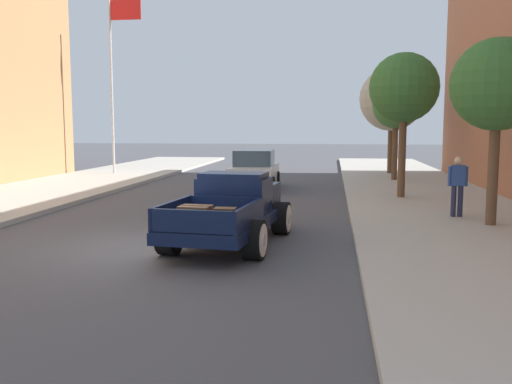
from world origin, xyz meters
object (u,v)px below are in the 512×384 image
at_px(pedestrian_sidewalk_right, 458,183).
at_px(car_background_white, 255,171).
at_px(hotrod_truck_navy, 233,209).
at_px(street_tree_nearest, 497,86).
at_px(flagpole, 115,65).
at_px(street_tree_second, 404,88).
at_px(street_tree_farthest, 392,99).
at_px(street_tree_third, 396,106).

bearing_deg(pedestrian_sidewalk_right, car_background_white, 133.01).
bearing_deg(hotrod_truck_navy, pedestrian_sidewalk_right, 31.26).
relative_size(car_background_white, street_tree_nearest, 0.94).
bearing_deg(street_tree_nearest, pedestrian_sidewalk_right, 115.58).
bearing_deg(flagpole, pedestrian_sidewalk_right, -40.05).
xyz_separation_m(street_tree_nearest, street_tree_second, (-1.58, 5.37, 0.30)).
height_order(hotrod_truck_navy, street_tree_nearest, street_tree_nearest).
bearing_deg(car_background_white, pedestrian_sidewalk_right, -46.99).
bearing_deg(car_background_white, street_tree_nearest, -49.09).
bearing_deg(street_tree_farthest, car_background_white, -130.69).
height_order(street_tree_nearest, street_tree_farthest, street_tree_farthest).
height_order(street_tree_third, street_tree_farthest, street_tree_farthest).
bearing_deg(pedestrian_sidewalk_right, flagpole, 139.95).
xyz_separation_m(car_background_white, pedestrian_sidewalk_right, (6.60, -7.08, 0.32)).
distance_m(street_tree_second, street_tree_third, 6.48).
xyz_separation_m(hotrod_truck_navy, pedestrian_sidewalk_right, (5.63, 3.42, 0.33)).
bearing_deg(street_tree_farthest, flagpole, -171.86).
distance_m(hotrod_truck_navy, street_tree_farthest, 18.75).
xyz_separation_m(hotrod_truck_navy, street_tree_third, (5.07, 14.04, 2.78)).
distance_m(hotrod_truck_navy, street_tree_third, 15.19).
relative_size(hotrod_truck_navy, street_tree_farthest, 0.92).
bearing_deg(street_tree_nearest, street_tree_third, 95.49).
bearing_deg(flagpole, street_tree_second, -30.80).
xyz_separation_m(hotrod_truck_navy, flagpole, (-8.95, 15.68, 5.02)).
height_order(street_tree_second, street_tree_third, street_tree_second).
xyz_separation_m(pedestrian_sidewalk_right, street_tree_third, (-0.56, 10.62, 2.45)).
bearing_deg(street_tree_farthest, street_tree_third, -92.46).
height_order(flagpole, street_tree_third, flagpole).
relative_size(flagpole, street_tree_second, 1.84).
height_order(hotrod_truck_navy, street_tree_second, street_tree_second).
bearing_deg(pedestrian_sidewalk_right, street_tree_third, 93.02).
distance_m(flagpole, street_tree_nearest, 20.39).
height_order(car_background_white, flagpole, flagpole).
bearing_deg(street_tree_farthest, hotrod_truck_navy, -106.46).
xyz_separation_m(street_tree_second, street_tree_farthest, (0.60, 10.12, 0.10)).
bearing_deg(street_tree_second, street_tree_nearest, -73.58).
xyz_separation_m(flagpole, street_tree_farthest, (14.18, 2.03, -1.76)).
xyz_separation_m(street_tree_second, street_tree_third, (0.45, 6.46, -0.37)).
xyz_separation_m(hotrod_truck_navy, street_tree_nearest, (6.21, 2.21, 2.86)).
bearing_deg(hotrod_truck_navy, street_tree_farthest, 73.54).
relative_size(street_tree_nearest, street_tree_third, 1.03).
bearing_deg(street_tree_second, car_background_white, 152.51).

